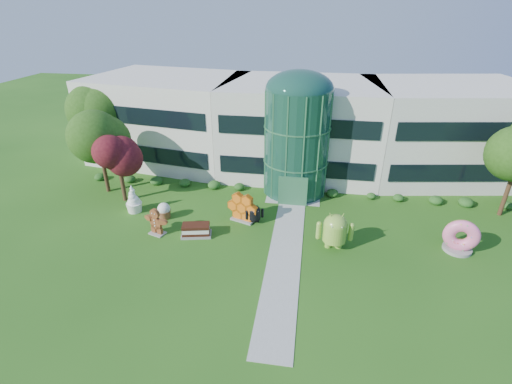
% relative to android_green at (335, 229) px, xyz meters
% --- Properties ---
extents(ground, '(140.00, 140.00, 0.00)m').
position_rel_android_green_xyz_m(ground, '(-3.52, -2.90, -1.62)').
color(ground, '#215114').
rests_on(ground, ground).
extents(building, '(46.00, 15.00, 9.30)m').
position_rel_android_green_xyz_m(building, '(-3.52, 15.10, 3.03)').
color(building, beige).
rests_on(building, ground).
extents(atrium, '(6.00, 6.00, 9.80)m').
position_rel_android_green_xyz_m(atrium, '(-3.52, 9.10, 3.28)').
color(atrium, '#194738').
rests_on(atrium, ground).
extents(walkway, '(2.40, 20.00, 0.04)m').
position_rel_android_green_xyz_m(walkway, '(-3.52, -0.90, -1.60)').
color(walkway, '#9E9E93').
rests_on(walkway, ground).
extents(tree_red, '(4.00, 4.00, 6.00)m').
position_rel_android_green_xyz_m(tree_red, '(-19.02, 4.60, 1.38)').
color(tree_red, '#3F0C14').
rests_on(tree_red, ground).
extents(trees_backdrop, '(52.00, 8.00, 8.40)m').
position_rel_android_green_xyz_m(trees_backdrop, '(-3.52, 10.10, 2.58)').
color(trees_backdrop, '#224711').
rests_on(trees_backdrop, ground).
extents(android_green, '(2.97, 2.08, 3.24)m').
position_rel_android_green_xyz_m(android_green, '(0.00, 0.00, 0.00)').
color(android_green, '#80B138').
rests_on(android_green, ground).
extents(android_black, '(1.91, 1.63, 1.84)m').
position_rel_android_green_xyz_m(android_black, '(-6.43, 2.58, -0.70)').
color(android_black, black).
rests_on(android_black, ground).
extents(donut, '(2.75, 1.77, 2.64)m').
position_rel_android_green_xyz_m(donut, '(9.13, 1.02, -0.30)').
color(donut, '#E5579E').
rests_on(donut, ground).
extents(gingerbread, '(2.65, 1.70, 2.29)m').
position_rel_android_green_xyz_m(gingerbread, '(-13.86, -0.32, -0.48)').
color(gingerbread, brown).
rests_on(gingerbread, ground).
extents(ice_cream_sandwich, '(2.53, 1.62, 1.04)m').
position_rel_android_green_xyz_m(ice_cream_sandwich, '(-10.68, -0.12, -1.10)').
color(ice_cream_sandwich, black).
rests_on(ice_cream_sandwich, ground).
extents(honeycomb, '(3.11, 1.98, 2.30)m').
position_rel_android_green_xyz_m(honeycomb, '(-7.47, 2.73, -0.47)').
color(honeycomb, orange).
rests_on(honeycomb, ground).
extents(froyo, '(1.49, 1.49, 2.52)m').
position_rel_android_green_xyz_m(froyo, '(-17.20, 2.77, -0.36)').
color(froyo, white).
rests_on(froyo, ground).
extents(cupcake, '(1.27, 1.27, 1.42)m').
position_rel_android_green_xyz_m(cupcake, '(-14.18, 2.11, -0.91)').
color(cupcake, white).
rests_on(cupcake, ground).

